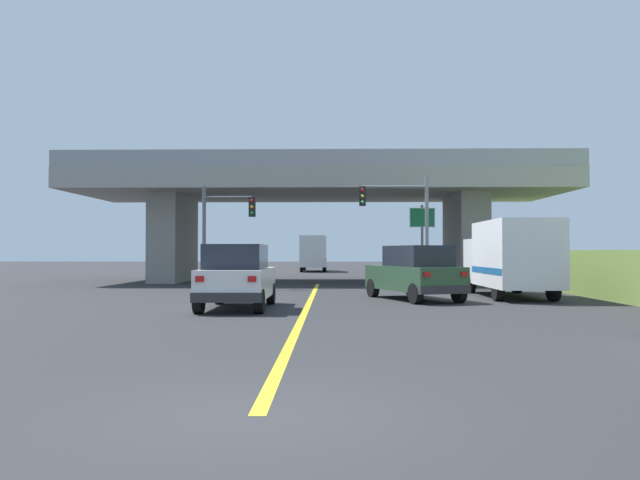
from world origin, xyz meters
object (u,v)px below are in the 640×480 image
at_px(box_truck, 511,257).
at_px(traffic_signal_nearside, 403,215).
at_px(semi_truck_distant, 314,253).
at_px(highway_sign, 422,227).
at_px(traffic_signal_farside, 222,223).
at_px(suv_lead, 237,277).
at_px(suv_crossing, 415,273).

relative_size(box_truck, traffic_signal_nearside, 1.22).
bearing_deg(box_truck, semi_truck_distant, 104.87).
xyz_separation_m(traffic_signal_nearside, highway_sign, (1.44, 3.64, -0.44)).
xyz_separation_m(box_truck, traffic_signal_farside, (-12.44, 5.90, 1.65)).
height_order(highway_sign, semi_truck_distant, highway_sign).
xyz_separation_m(box_truck, traffic_signal_nearside, (-3.49, 6.36, 2.04)).
relative_size(suv_lead, traffic_signal_nearside, 0.82).
height_order(suv_crossing, box_truck, box_truck).
xyz_separation_m(box_truck, semi_truck_distant, (-8.75, 32.93, 0.11)).
distance_m(suv_lead, semi_truck_distant, 38.20).
relative_size(suv_lead, traffic_signal_farside, 0.90).
height_order(suv_crossing, semi_truck_distant, semi_truck_distant).
distance_m(box_truck, traffic_signal_nearside, 7.54).
xyz_separation_m(traffic_signal_nearside, semi_truck_distant, (-5.25, 26.57, -1.93)).
distance_m(suv_crossing, semi_truck_distant, 34.72).
bearing_deg(semi_truck_distant, box_truck, -75.13).
xyz_separation_m(suv_lead, box_truck, (10.01, 5.24, 0.56)).
bearing_deg(traffic_signal_nearside, highway_sign, 68.38).
relative_size(highway_sign, semi_truck_distant, 0.64).
relative_size(suv_lead, suv_crossing, 0.88).
distance_m(suv_lead, traffic_signal_farside, 11.62).
bearing_deg(traffic_signal_nearside, suv_crossing, -93.40).
height_order(suv_lead, semi_truck_distant, semi_truck_distant).
xyz_separation_m(suv_lead, traffic_signal_farside, (-2.44, 11.14, 2.21)).
bearing_deg(traffic_signal_farside, box_truck, -25.39).
height_order(suv_lead, highway_sign, highway_sign).
bearing_deg(box_truck, traffic_signal_farside, 154.61).
bearing_deg(semi_truck_distant, suv_crossing, -82.07).
bearing_deg(highway_sign, suv_lead, -117.57).
xyz_separation_m(traffic_signal_farside, semi_truck_distant, (3.70, 27.03, -1.54)).
relative_size(box_truck, highway_sign, 1.54).
xyz_separation_m(suv_crossing, traffic_signal_farside, (-8.49, 7.35, 2.21)).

